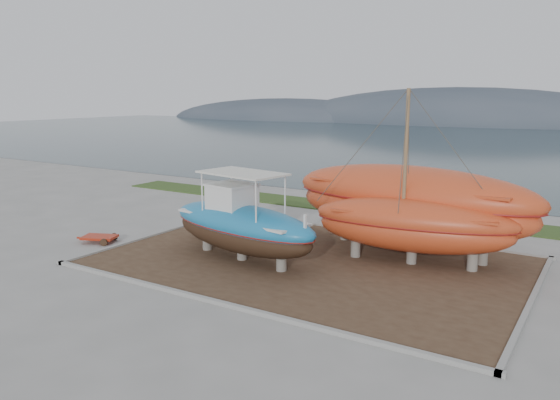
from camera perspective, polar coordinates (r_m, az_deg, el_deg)
The scene contains 10 objects.
ground at distance 21.30m, azimuth -2.14°, elevation -9.26°, with size 140.00×140.00×0.00m, color gray.
dirt_patch at distance 24.52m, azimuth 3.14°, elevation -6.43°, with size 18.00×12.00×0.06m, color #422D1E.
curb_frame at distance 24.50m, azimuth 3.14°, elevation -6.33°, with size 18.60×12.60×0.15m, color gray, non-canonical shape.
grass_strip at distance 34.71m, azimuth 12.36°, elevation -1.42°, with size 44.00×3.00×0.08m, color #284219.
sea at distance 87.55m, azimuth 24.62°, elevation 5.23°, with size 260.00×100.00×0.04m, color #1B3136, non-canonical shape.
blue_caique at distance 24.23m, azimuth -4.05°, elevation -1.71°, with size 8.25×2.58×3.97m, color #1B75AB, non-canonical shape.
white_dinghy at distance 28.33m, azimuth -5.75°, elevation -2.71°, with size 4.09×1.53×1.23m, color silver, non-canonical shape.
orange_sailboat at distance 23.98m, azimuth 13.95°, elevation 2.21°, with size 8.77×2.59×7.56m, color #BB3F1C, non-canonical shape.
orange_bare_hull at distance 26.21m, azimuth 13.39°, elevation -1.04°, with size 12.04×3.61×3.95m, color #BB3F1C, non-canonical shape.
red_trailer at distance 29.02m, azimuth -18.34°, elevation -3.92°, with size 2.45×1.22×0.35m, color #B02913, non-canonical shape.
Camera 1 is at (11.25, -16.50, 7.40)m, focal length 35.00 mm.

